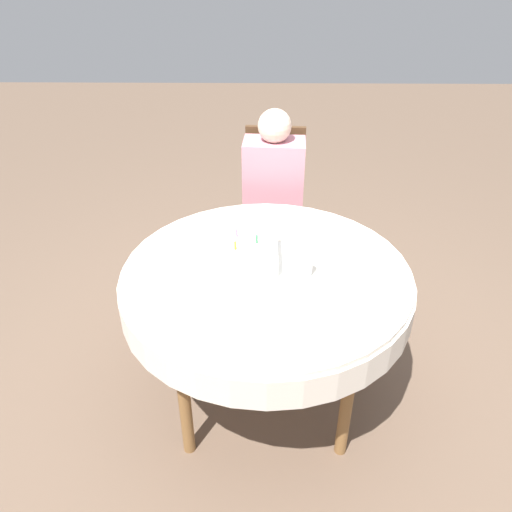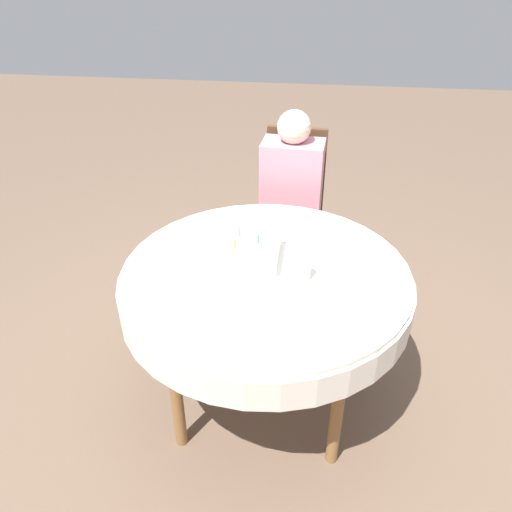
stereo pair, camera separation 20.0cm
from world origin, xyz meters
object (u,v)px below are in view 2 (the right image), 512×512
object	(u,v)px
chair	(292,210)
birthday_cake	(247,251)
person	(291,193)
drinking_glass	(303,268)

from	to	relation	value
chair	birthday_cake	bearing A→B (deg)	-95.04
person	birthday_cake	distance (m)	0.80
person	drinking_glass	distance (m)	0.89
chair	person	bearing A→B (deg)	-90.00
birthday_cake	drinking_glass	bearing A→B (deg)	-22.81
chair	drinking_glass	size ratio (longest dim) A/B	10.19
person	chair	bearing A→B (deg)	90.00
person	birthday_cake	xyz separation A→B (m)	(-0.13, -0.78, 0.10)
drinking_glass	birthday_cake	bearing A→B (deg)	157.19
birthday_cake	person	bearing A→B (deg)	80.83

